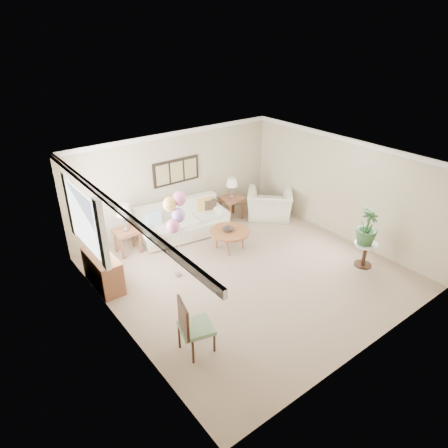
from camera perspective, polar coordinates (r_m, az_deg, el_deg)
name	(u,v)px	position (r m, az deg, el deg)	size (l,w,h in m)	color
ground_plane	(249,272)	(9.05, 3.57, -6.88)	(6.00, 6.00, 0.00)	tan
room_shell	(244,206)	(8.25, 2.89, 2.55)	(6.04, 6.04, 2.60)	beige
wall_art_triptych	(176,171)	(10.52, -6.81, 7.47)	(1.35, 0.06, 0.65)	black
sofa	(183,223)	(10.42, -5.87, 0.18)	(2.57, 1.21, 0.91)	white
end_table_left	(127,234)	(9.78, -13.74, -1.35)	(0.57, 0.51, 0.62)	brown
end_table_right	(232,201)	(11.21, 1.10, 3.34)	(0.59, 0.53, 0.64)	brown
lamp_left	(124,211)	(9.52, -14.13, 1.82)	(0.37, 0.37, 0.65)	gray
lamp_right	(232,183)	(11.01, 1.12, 5.89)	(0.32, 0.32, 0.56)	gray
coffee_table	(230,232)	(9.69, 0.83, -1.19)	(0.98, 0.98, 0.49)	brown
decor_bowl	(228,229)	(9.67, 0.65, -0.77)	(0.28, 0.28, 0.07)	#2E2521
armchair	(269,205)	(11.37, 6.52, 2.76)	(1.23, 1.07, 0.80)	white
side_table	(365,249)	(9.60, 19.55, -3.38)	(0.53, 0.53, 0.58)	silver
potted_plant	(367,227)	(9.33, 19.81, -0.37)	(0.48, 0.48, 0.85)	#294F23
accent_chair	(192,325)	(6.79, -4.60, -14.25)	(0.66, 0.66, 1.10)	gray
credenza	(103,270)	(8.80, -16.91, -6.35)	(0.46, 1.20, 0.74)	brown
vase_white	(105,256)	(8.37, -16.60, -4.41)	(0.18, 0.18, 0.18)	white
vase_sage	(97,247)	(8.74, -17.69, -3.16)	(0.18, 0.18, 0.19)	beige
balloon_cluster	(175,212)	(8.22, -7.00, 1.75)	(0.54, 0.47, 1.96)	gray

